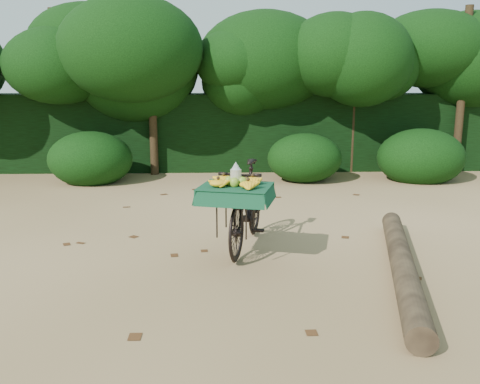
{
  "coord_description": "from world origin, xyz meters",
  "views": [
    {
      "loc": [
        -0.25,
        -6.31,
        2.09
      ],
      "look_at": [
        -0.04,
        -0.48,
        0.82
      ],
      "focal_mm": 38.0,
      "sensor_mm": 36.0,
      "label": 1
    }
  ],
  "objects": [
    {
      "name": "leaf_litter",
      "position": [
        0.0,
        0.65,
        0.01
      ],
      "size": [
        7.0,
        7.3,
        0.01
      ],
      "primitive_type": null,
      "color": "#492A13",
      "rests_on": "ground"
    },
    {
      "name": "ground",
      "position": [
        0.0,
        0.0,
        0.0
      ],
      "size": [
        80.0,
        80.0,
        0.0
      ],
      "primitive_type": "plane",
      "color": "tan",
      "rests_on": "ground"
    },
    {
      "name": "tree_row",
      "position": [
        -0.65,
        5.5,
        2.0
      ],
      "size": [
        14.5,
        2.0,
        4.0
      ],
      "primitive_type": null,
      "color": "black",
      "rests_on": "ground"
    },
    {
      "name": "hedge_backdrop",
      "position": [
        0.0,
        6.3,
        0.9
      ],
      "size": [
        26.0,
        1.8,
        1.8
      ],
      "primitive_type": "cube",
      "color": "black",
      "rests_on": "ground"
    },
    {
      "name": "vendor_bicycle",
      "position": [
        0.05,
        -0.09,
        0.57
      ],
      "size": [
        1.1,
        1.95,
        1.11
      ],
      "rotation": [
        0.0,
        0.0,
        -0.25
      ],
      "color": "black",
      "rests_on": "ground"
    },
    {
      "name": "fallen_log",
      "position": [
        1.73,
        -1.08,
        0.13
      ],
      "size": [
        1.15,
        3.51,
        0.26
      ],
      "primitive_type": "cylinder",
      "rotation": [
        1.57,
        0.0,
        -0.26
      ],
      "color": "brown",
      "rests_on": "ground"
    },
    {
      "name": "bush_clumps",
      "position": [
        0.5,
        4.3,
        0.45
      ],
      "size": [
        8.8,
        1.7,
        0.9
      ],
      "primitive_type": null,
      "color": "black",
      "rests_on": "ground"
    }
  ]
}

